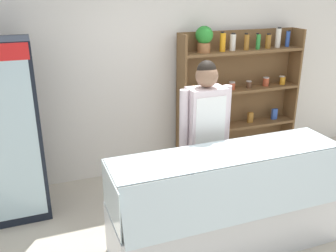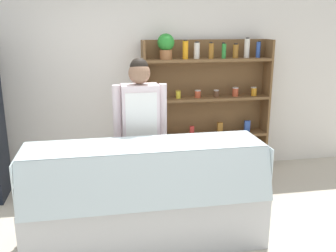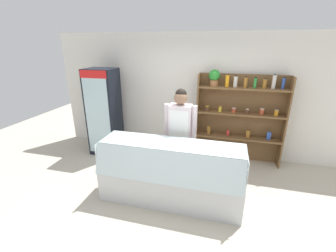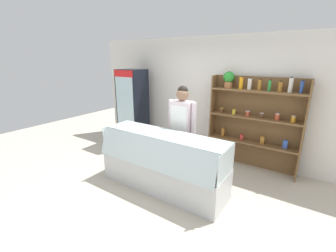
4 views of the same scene
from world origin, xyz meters
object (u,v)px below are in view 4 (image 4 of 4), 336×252
deli_display_case (162,171)px  shelving_unit (253,117)px  drinks_fridge (133,108)px  shop_clerk (182,124)px

deli_display_case → shelving_unit: bearing=58.6°
drinks_fridge → deli_display_case: 2.43m
deli_display_case → shop_clerk: bearing=87.2°
drinks_fridge → deli_display_case: bearing=-35.2°
drinks_fridge → shelving_unit: bearing=6.8°
drinks_fridge → shelving_unit: (2.94, 0.35, 0.12)m
shop_clerk → shelving_unit: bearing=47.7°
drinks_fridge → shelving_unit: size_ratio=0.99×
shelving_unit → shop_clerk: bearing=-132.3°
shelving_unit → deli_display_case: (-1.03, -1.69, -0.78)m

